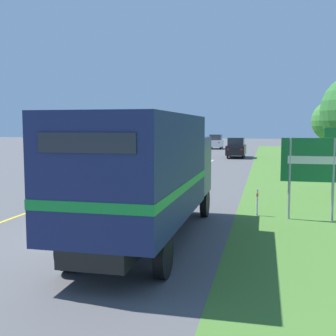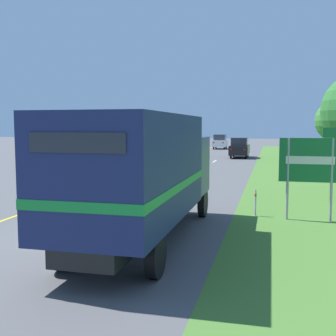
{
  "view_description": "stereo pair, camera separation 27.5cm",
  "coord_description": "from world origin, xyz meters",
  "px_view_note": "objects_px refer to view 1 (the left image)",
  "views": [
    {
      "loc": [
        4.66,
        -10.92,
        3.12
      ],
      "look_at": [
        0.3,
        8.0,
        1.2
      ],
      "focal_mm": 45.0,
      "sensor_mm": 36.0,
      "label": 1
    },
    {
      "loc": [
        4.93,
        -10.85,
        3.12
      ],
      "look_at": [
        0.3,
        8.0,
        1.2
      ],
      "focal_mm": 45.0,
      "sensor_mm": 36.0,
      "label": 2
    }
  ],
  "objects_px": {
    "lead_car_white_ahead": "(216,142)",
    "roadside_tree_far": "(332,121)",
    "highway_sign": "(313,162)",
    "delineator_post": "(257,201)",
    "lead_car_white": "(161,160)",
    "horse_trailer_truck": "(147,172)",
    "lead_car_black_ahead": "(236,148)"
  },
  "relations": [
    {
      "from": "roadside_tree_far",
      "to": "lead_car_white_ahead",
      "type": "bearing_deg",
      "value": 118.9
    },
    {
      "from": "lead_car_black_ahead",
      "to": "horse_trailer_truck",
      "type": "bearing_deg",
      "value": -90.44
    },
    {
      "from": "roadside_tree_far",
      "to": "highway_sign",
      "type": "bearing_deg",
      "value": -99.65
    },
    {
      "from": "highway_sign",
      "to": "delineator_post",
      "type": "height_order",
      "value": "highway_sign"
    },
    {
      "from": "lead_car_white_ahead",
      "to": "highway_sign",
      "type": "height_order",
      "value": "highway_sign"
    },
    {
      "from": "lead_car_black_ahead",
      "to": "roadside_tree_far",
      "type": "bearing_deg",
      "value": -34.45
    },
    {
      "from": "lead_car_white",
      "to": "delineator_post",
      "type": "height_order",
      "value": "lead_car_white"
    },
    {
      "from": "highway_sign",
      "to": "roadside_tree_far",
      "type": "bearing_deg",
      "value": 80.35
    },
    {
      "from": "horse_trailer_truck",
      "to": "highway_sign",
      "type": "bearing_deg",
      "value": 40.31
    },
    {
      "from": "highway_sign",
      "to": "delineator_post",
      "type": "relative_size",
      "value": 3.25
    },
    {
      "from": "lead_car_black_ahead",
      "to": "delineator_post",
      "type": "bearing_deg",
      "value": -84.71
    },
    {
      "from": "delineator_post",
      "to": "highway_sign",
      "type": "bearing_deg",
      "value": -9.24
    },
    {
      "from": "lead_car_white",
      "to": "roadside_tree_far",
      "type": "relative_size",
      "value": 0.79
    },
    {
      "from": "horse_trailer_truck",
      "to": "highway_sign",
      "type": "height_order",
      "value": "horse_trailer_truck"
    },
    {
      "from": "highway_sign",
      "to": "roadside_tree_far",
      "type": "relative_size",
      "value": 0.59
    },
    {
      "from": "highway_sign",
      "to": "roadside_tree_far",
      "type": "distance_m",
      "value": 22.84
    },
    {
      "from": "lead_car_white",
      "to": "lead_car_white_ahead",
      "type": "distance_m",
      "value": 31.97
    },
    {
      "from": "lead_car_white",
      "to": "highway_sign",
      "type": "relative_size",
      "value": 1.35
    },
    {
      "from": "lead_car_black_ahead",
      "to": "highway_sign",
      "type": "distance_m",
      "value": 28.42
    },
    {
      "from": "highway_sign",
      "to": "roadside_tree_far",
      "type": "xyz_separation_m",
      "value": [
        3.82,
        22.46,
        1.62
      ]
    },
    {
      "from": "horse_trailer_truck",
      "to": "delineator_post",
      "type": "distance_m",
      "value": 5.24
    },
    {
      "from": "horse_trailer_truck",
      "to": "delineator_post",
      "type": "bearing_deg",
      "value": 56.05
    },
    {
      "from": "lead_car_white",
      "to": "delineator_post",
      "type": "bearing_deg",
      "value": -61.73
    },
    {
      "from": "lead_car_black_ahead",
      "to": "lead_car_white_ahead",
      "type": "xyz_separation_m",
      "value": [
        -3.88,
        16.22,
        -0.01
      ]
    },
    {
      "from": "lead_car_white_ahead",
      "to": "highway_sign",
      "type": "xyz_separation_m",
      "value": [
        8.23,
        -44.29,
        0.94
      ]
    },
    {
      "from": "horse_trailer_truck",
      "to": "lead_car_black_ahead",
      "type": "relative_size",
      "value": 1.85
    },
    {
      "from": "lead_car_white_ahead",
      "to": "roadside_tree_far",
      "type": "distance_m",
      "value": 25.06
    },
    {
      "from": "lead_car_white_ahead",
      "to": "highway_sign",
      "type": "relative_size",
      "value": 1.31
    },
    {
      "from": "horse_trailer_truck",
      "to": "roadside_tree_far",
      "type": "distance_m",
      "value": 27.72
    },
    {
      "from": "lead_car_white_ahead",
      "to": "highway_sign",
      "type": "distance_m",
      "value": 45.05
    },
    {
      "from": "highway_sign",
      "to": "delineator_post",
      "type": "bearing_deg",
      "value": 170.76
    },
    {
      "from": "lead_car_white_ahead",
      "to": "roadside_tree_far",
      "type": "bearing_deg",
      "value": -61.1
    }
  ]
}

